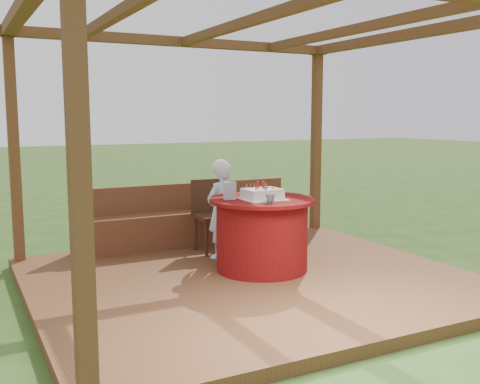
% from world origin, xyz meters
% --- Properties ---
extents(ground, '(60.00, 60.00, 0.00)m').
position_xyz_m(ground, '(0.00, 0.00, 0.00)').
color(ground, '#294818').
rests_on(ground, ground).
extents(deck, '(4.50, 4.00, 0.12)m').
position_xyz_m(deck, '(0.00, 0.00, 0.06)').
color(deck, brown).
rests_on(deck, ground).
extents(pergola, '(4.50, 4.00, 2.72)m').
position_xyz_m(pergola, '(0.00, 0.00, 2.41)').
color(pergola, brown).
rests_on(pergola, deck).
extents(bench, '(3.00, 0.42, 0.80)m').
position_xyz_m(bench, '(0.00, 1.72, 0.38)').
color(bench, brown).
rests_on(bench, deck).
extents(table, '(1.16, 1.16, 0.81)m').
position_xyz_m(table, '(0.23, 0.16, 0.53)').
color(table, maroon).
rests_on(table, deck).
extents(chair, '(0.46, 0.46, 0.90)m').
position_xyz_m(chair, '(0.11, 1.25, 0.63)').
color(chair, '#3C2113').
rests_on(chair, deck).
extents(elderly_woman, '(0.49, 0.41, 1.19)m').
position_xyz_m(elderly_woman, '(0.06, 0.87, 0.73)').
color(elderly_woman, '#A6D4F7').
rests_on(elderly_woman, deck).
extents(birthday_cake, '(0.44, 0.44, 0.19)m').
position_xyz_m(birthday_cake, '(0.20, 0.10, 0.99)').
color(birthday_cake, white).
rests_on(birthday_cake, table).
extents(gift_bag, '(0.15, 0.13, 0.19)m').
position_xyz_m(gift_bag, '(-0.12, 0.26, 1.02)').
color(gift_bag, '#D086B6').
rests_on(gift_bag, table).
extents(drinking_glass, '(0.12, 0.12, 0.09)m').
position_xyz_m(drinking_glass, '(0.13, -0.18, 0.97)').
color(drinking_glass, white).
rests_on(drinking_glass, table).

